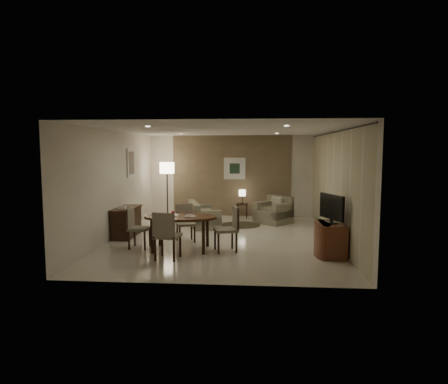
# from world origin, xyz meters

# --- Properties ---
(room_shell) EXTENTS (5.50, 7.00, 2.70)m
(room_shell) POSITION_xyz_m (0.00, 0.40, 1.35)
(room_shell) COLOR beige
(room_shell) RESTS_ON ground
(taupe_accent) EXTENTS (3.96, 0.03, 2.70)m
(taupe_accent) POSITION_xyz_m (0.00, 3.48, 1.35)
(taupe_accent) COLOR #7F6C4F
(taupe_accent) RESTS_ON wall_back
(curtain_wall) EXTENTS (0.08, 6.70, 2.58)m
(curtain_wall) POSITION_xyz_m (2.68, 0.00, 1.32)
(curtain_wall) COLOR beige
(curtain_wall) RESTS_ON wall_right
(curtain_rod) EXTENTS (0.03, 6.80, 0.03)m
(curtain_rod) POSITION_xyz_m (2.68, 0.00, 2.64)
(curtain_rod) COLOR black
(curtain_rod) RESTS_ON wall_right
(art_back_frame) EXTENTS (0.72, 0.03, 0.72)m
(art_back_frame) POSITION_xyz_m (0.10, 3.46, 1.60)
(art_back_frame) COLOR silver
(art_back_frame) RESTS_ON wall_back
(art_back_canvas) EXTENTS (0.34, 0.01, 0.34)m
(art_back_canvas) POSITION_xyz_m (0.10, 3.44, 1.60)
(art_back_canvas) COLOR #1D3423
(art_back_canvas) RESTS_ON wall_back
(art_left_frame) EXTENTS (0.03, 0.60, 0.80)m
(art_left_frame) POSITION_xyz_m (-2.72, 1.20, 1.85)
(art_left_frame) COLOR silver
(art_left_frame) RESTS_ON wall_left
(art_left_canvas) EXTENTS (0.01, 0.46, 0.64)m
(art_left_canvas) POSITION_xyz_m (-2.71, 1.20, 1.85)
(art_left_canvas) COLOR gray
(art_left_canvas) RESTS_ON wall_left
(downlight_nl) EXTENTS (0.10, 0.10, 0.01)m
(downlight_nl) POSITION_xyz_m (-1.40, -1.80, 2.69)
(downlight_nl) COLOR white
(downlight_nl) RESTS_ON ceiling
(downlight_nr) EXTENTS (0.10, 0.10, 0.01)m
(downlight_nr) POSITION_xyz_m (1.40, -1.80, 2.69)
(downlight_nr) COLOR white
(downlight_nr) RESTS_ON ceiling
(downlight_fl) EXTENTS (0.10, 0.10, 0.01)m
(downlight_fl) POSITION_xyz_m (-1.40, 1.80, 2.69)
(downlight_fl) COLOR white
(downlight_fl) RESTS_ON ceiling
(downlight_fr) EXTENTS (0.10, 0.10, 0.01)m
(downlight_fr) POSITION_xyz_m (1.40, 1.80, 2.69)
(downlight_fr) COLOR white
(downlight_fr) RESTS_ON ceiling
(console_desk) EXTENTS (0.48, 1.20, 0.75)m
(console_desk) POSITION_xyz_m (-2.49, 0.00, 0.38)
(console_desk) COLOR #4A2917
(console_desk) RESTS_ON floor
(telephone) EXTENTS (0.20, 0.14, 0.09)m
(telephone) POSITION_xyz_m (-2.49, -0.30, 0.80)
(telephone) COLOR white
(telephone) RESTS_ON console_desk
(tv_cabinet) EXTENTS (0.48, 0.90, 0.70)m
(tv_cabinet) POSITION_xyz_m (2.40, -1.50, 0.35)
(tv_cabinet) COLOR brown
(tv_cabinet) RESTS_ON floor
(flat_tv) EXTENTS (0.36, 0.85, 0.60)m
(flat_tv) POSITION_xyz_m (2.38, -1.50, 1.02)
(flat_tv) COLOR black
(flat_tv) RESTS_ON tv_cabinet
(dining_table) EXTENTS (1.62, 1.01, 0.76)m
(dining_table) POSITION_xyz_m (-0.85, -1.25, 0.38)
(dining_table) COLOR #4A2917
(dining_table) RESTS_ON floor
(chair_near) EXTENTS (0.54, 0.54, 0.98)m
(chair_near) POSITION_xyz_m (-0.97, -2.01, 0.49)
(chair_near) COLOR gray
(chair_near) RESTS_ON floor
(chair_far) EXTENTS (0.56, 0.56, 0.90)m
(chair_far) POSITION_xyz_m (-0.88, -0.45, 0.45)
(chair_far) COLOR gray
(chair_far) RESTS_ON floor
(chair_left) EXTENTS (0.46, 0.46, 0.91)m
(chair_left) POSITION_xyz_m (-1.81, -1.16, 0.45)
(chair_left) COLOR gray
(chair_left) RESTS_ON floor
(chair_right) EXTENTS (0.59, 0.59, 0.98)m
(chair_right) POSITION_xyz_m (0.15, -1.30, 0.49)
(chair_right) COLOR gray
(chair_right) RESTS_ON floor
(plate_a) EXTENTS (0.26, 0.26, 0.02)m
(plate_a) POSITION_xyz_m (-1.03, -1.20, 0.77)
(plate_a) COLOR white
(plate_a) RESTS_ON dining_table
(plate_b) EXTENTS (0.26, 0.26, 0.02)m
(plate_b) POSITION_xyz_m (-0.63, -1.30, 0.77)
(plate_b) COLOR white
(plate_b) RESTS_ON dining_table
(fruit_apple) EXTENTS (0.09, 0.09, 0.09)m
(fruit_apple) POSITION_xyz_m (-1.03, -1.20, 0.82)
(fruit_apple) COLOR #A5121B
(fruit_apple) RESTS_ON plate_a
(napkin) EXTENTS (0.12, 0.08, 0.03)m
(napkin) POSITION_xyz_m (-0.63, -1.30, 0.79)
(napkin) COLOR white
(napkin) RESTS_ON plate_b
(round_rug) EXTENTS (1.16, 1.16, 0.01)m
(round_rug) POSITION_xyz_m (0.37, 1.80, 0.01)
(round_rug) COLOR #3C3621
(round_rug) RESTS_ON floor
(sofa) EXTENTS (1.65, 1.15, 0.71)m
(sofa) POSITION_xyz_m (-0.69, 1.57, 0.35)
(sofa) COLOR gray
(sofa) RESTS_ON floor
(armchair) EXTENTS (1.25, 1.25, 0.81)m
(armchair) POSITION_xyz_m (1.34, 2.20, 0.41)
(armchair) COLOR gray
(armchair) RESTS_ON floor
(side_table) EXTENTS (0.37, 0.37, 0.47)m
(side_table) POSITION_xyz_m (0.37, 3.10, 0.24)
(side_table) COLOR #311D10
(side_table) RESTS_ON floor
(table_lamp) EXTENTS (0.22, 0.22, 0.50)m
(table_lamp) POSITION_xyz_m (0.37, 3.10, 0.72)
(table_lamp) COLOR #FFEAC1
(table_lamp) RESTS_ON side_table
(floor_lamp) EXTENTS (0.46, 0.46, 1.82)m
(floor_lamp) POSITION_xyz_m (-2.03, 2.73, 0.91)
(floor_lamp) COLOR #FFE5B7
(floor_lamp) RESTS_ON floor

